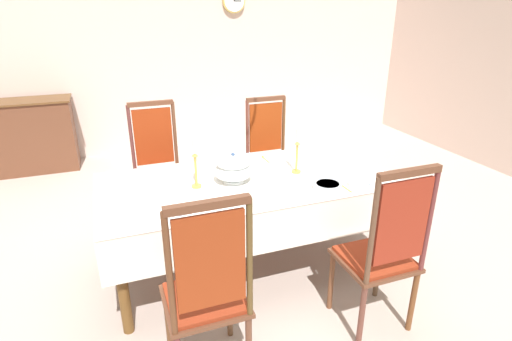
{
  "coord_description": "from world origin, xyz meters",
  "views": [
    {
      "loc": [
        -0.92,
        -2.83,
        1.97
      ],
      "look_at": [
        0.09,
        -0.12,
        0.79
      ],
      "focal_mm": 28.61,
      "sensor_mm": 36.0,
      "label": 1
    }
  ],
  "objects": [
    {
      "name": "bowl_far_left",
      "position": [
        0.7,
        -0.59,
        0.78
      ],
      "size": [
        0.16,
        0.16,
        0.03
      ],
      "color": "white",
      "rests_on": "tablecloth"
    },
    {
      "name": "soup_tureen",
      "position": [
        -0.12,
        -0.2,
        0.87
      ],
      "size": [
        0.28,
        0.28,
        0.23
      ],
      "color": "white",
      "rests_on": "tablecloth"
    },
    {
      "name": "tablecloth",
      "position": [
        0.0,
        -0.2,
        0.69
      ],
      "size": [
        2.17,
        1.03,
        0.31
      ],
      "color": "white",
      "rests_on": "dining_table"
    },
    {
      "name": "sideboard",
      "position": [
        -2.05,
        2.7,
        0.45
      ],
      "size": [
        1.44,
        0.48,
        0.9
      ],
      "rotation": [
        0.0,
        0.0,
        3.14
      ],
      "color": "brown",
      "rests_on": "ground"
    },
    {
      "name": "spoon_primary",
      "position": [
        0.59,
        -0.54,
        0.77
      ],
      "size": [
        0.03,
        0.18,
        0.01
      ],
      "rotation": [
        0.0,
        0.0,
        0.02
      ],
      "color": "gold",
      "rests_on": "tablecloth"
    },
    {
      "name": "bowl_near_right",
      "position": [
        0.15,
        0.16,
        0.79
      ],
      "size": [
        0.17,
        0.17,
        0.04
      ],
      "color": "white",
      "rests_on": "tablecloth"
    },
    {
      "name": "ground",
      "position": [
        0.0,
        0.0,
        -0.02
      ],
      "size": [
        7.29,
        5.96,
        0.04
      ],
      "primitive_type": "cube",
      "color": "#BEACA1"
    },
    {
      "name": "candlestick_west",
      "position": [
        -0.39,
        -0.2,
        0.91
      ],
      "size": [
        0.07,
        0.07,
        0.36
      ],
      "color": "gold",
      "rests_on": "tablecloth"
    },
    {
      "name": "mounted_clock",
      "position": [
        0.9,
        2.95,
        2.02
      ],
      "size": [
        0.31,
        0.06,
        0.31
      ],
      "color": "#D1B251"
    },
    {
      "name": "chair_north_a",
      "position": [
        -0.55,
        0.71,
        0.59
      ],
      "size": [
        0.44,
        0.42,
        1.18
      ],
      "rotation": [
        0.0,
        0.0,
        3.14
      ],
      "color": "brown",
      "rests_on": "ground"
    },
    {
      "name": "dining_table",
      "position": [
        0.0,
        -0.2,
        0.68
      ],
      "size": [
        2.15,
        1.01,
        0.76
      ],
      "color": "brown",
      "rests_on": "ground"
    },
    {
      "name": "candlestick_east",
      "position": [
        0.39,
        -0.2,
        0.9
      ],
      "size": [
        0.07,
        0.07,
        0.35
      ],
      "color": "gold",
      "rests_on": "tablecloth"
    },
    {
      "name": "chair_south_a",
      "position": [
        -0.55,
        -1.12,
        0.58
      ],
      "size": [
        0.44,
        0.42,
        1.16
      ],
      "color": "brown",
      "rests_on": "ground"
    },
    {
      "name": "bowl_near_left",
      "position": [
        0.46,
        -0.56,
        0.79
      ],
      "size": [
        0.2,
        0.2,
        0.05
      ],
      "color": "white",
      "rests_on": "tablecloth"
    },
    {
      "name": "bowl_far_right",
      "position": [
        -0.58,
        -0.57,
        0.78
      ],
      "size": [
        0.16,
        0.16,
        0.03
      ],
      "color": "white",
      "rests_on": "tablecloth"
    },
    {
      "name": "spoon_secondary",
      "position": [
        0.27,
        0.19,
        0.77
      ],
      "size": [
        0.03,
        0.18,
        0.01
      ],
      "rotation": [
        0.0,
        0.0,
        0.04
      ],
      "color": "gold",
      "rests_on": "tablecloth"
    },
    {
      "name": "chair_north_b",
      "position": [
        0.55,
        0.71,
        0.57
      ],
      "size": [
        0.44,
        0.42,
        1.14
      ],
      "rotation": [
        0.0,
        0.0,
        3.14
      ],
      "color": "brown",
      "rests_on": "ground"
    },
    {
      "name": "chair_south_b",
      "position": [
        0.55,
        -1.12,
        0.58
      ],
      "size": [
        0.44,
        0.42,
        1.16
      ],
      "color": "brown",
      "rests_on": "ground"
    },
    {
      "name": "back_wall",
      "position": [
        0.0,
        3.02,
        1.62
      ],
      "size": [
        7.29,
        0.08,
        3.24
      ],
      "primitive_type": "cube",
      "color": "beige",
      "rests_on": "ground"
    }
  ]
}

